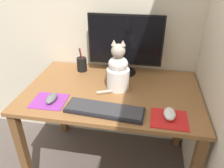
# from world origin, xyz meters

# --- Properties ---
(ground_plane) EXTENTS (12.00, 12.00, 0.00)m
(ground_plane) POSITION_xyz_m (0.00, 0.00, 0.00)
(ground_plane) COLOR #564C47
(desk) EXTENTS (1.12, 0.71, 0.70)m
(desk) POSITION_xyz_m (0.00, 0.00, 0.60)
(desk) COLOR brown
(desk) RESTS_ON ground_plane
(monitor) EXTENTS (0.52, 0.17, 0.43)m
(monitor) POSITION_xyz_m (0.05, 0.26, 0.93)
(monitor) COLOR black
(monitor) RESTS_ON desk
(keyboard) EXTENTS (0.45, 0.17, 0.02)m
(keyboard) POSITION_xyz_m (0.00, -0.24, 0.71)
(keyboard) COLOR black
(keyboard) RESTS_ON desk
(mousepad_left) EXTENTS (0.20, 0.18, 0.00)m
(mousepad_left) POSITION_xyz_m (-0.34, -0.20, 0.70)
(mousepad_left) COLOR purple
(mousepad_left) RESTS_ON desk
(mousepad_right) EXTENTS (0.20, 0.17, 0.00)m
(mousepad_right) POSITION_xyz_m (0.35, -0.25, 0.70)
(mousepad_right) COLOR red
(mousepad_right) RESTS_ON desk
(computer_mouse_left) EXTENTS (0.06, 0.11, 0.04)m
(computer_mouse_left) POSITION_xyz_m (-0.33, -0.20, 0.72)
(computer_mouse_left) COLOR slate
(computer_mouse_left) RESTS_ON mousepad_left
(computer_mouse_right) EXTENTS (0.06, 0.11, 0.04)m
(computer_mouse_right) POSITION_xyz_m (0.35, -0.23, 0.72)
(computer_mouse_right) COLOR white
(computer_mouse_right) RESTS_ON mousepad_right
(cat) EXTENTS (0.20, 0.19, 0.33)m
(cat) POSITION_xyz_m (0.03, 0.02, 0.82)
(cat) COLOR white
(cat) RESTS_ON desk
(pen_cup) EXTENTS (0.07, 0.07, 0.18)m
(pen_cup) POSITION_xyz_m (-0.27, 0.24, 0.75)
(pen_cup) COLOR black
(pen_cup) RESTS_ON desk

